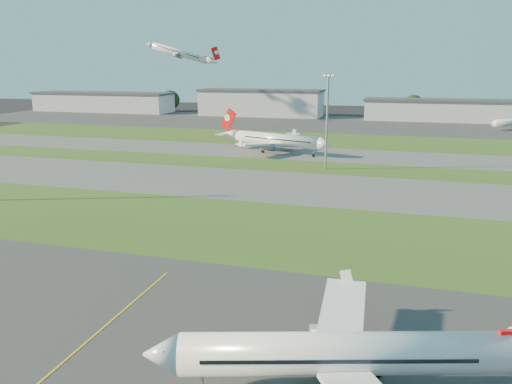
% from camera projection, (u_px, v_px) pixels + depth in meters
% --- Properties ---
extents(grass_strip_a, '(300.00, 34.00, 0.01)m').
position_uv_depth(grass_strip_a, '(196.00, 223.00, 90.21)').
color(grass_strip_a, '#374F1A').
rests_on(grass_strip_a, ground).
extents(taxiway_a, '(300.00, 32.00, 0.01)m').
position_uv_depth(taxiway_a, '(249.00, 184.00, 120.95)').
color(taxiway_a, '#515154').
rests_on(taxiway_a, ground).
extents(grass_strip_b, '(300.00, 18.00, 0.01)m').
position_uv_depth(grass_strip_b, '(275.00, 165.00, 144.23)').
color(grass_strip_b, '#374F1A').
rests_on(grass_strip_b, ground).
extents(taxiway_b, '(300.00, 26.00, 0.01)m').
position_uv_depth(taxiway_b, '(291.00, 153.00, 164.71)').
color(taxiway_b, '#515154').
rests_on(taxiway_b, ground).
extents(grass_strip_c, '(300.00, 40.00, 0.01)m').
position_uv_depth(grass_strip_c, '(309.00, 139.00, 195.45)').
color(grass_strip_c, '#374F1A').
rests_on(grass_strip_c, ground).
extents(apron_far, '(400.00, 80.00, 0.01)m').
position_uv_depth(apron_far, '(331.00, 123.00, 251.32)').
color(apron_far, '#333335').
rests_on(apron_far, ground).
extents(airliner_parked, '(34.24, 28.81, 10.99)m').
position_uv_depth(airliner_parked, '(351.00, 354.00, 42.12)').
color(airliner_parked, white).
rests_on(airliner_parked, ground).
extents(airliner_taxiing, '(37.94, 32.02, 12.28)m').
position_uv_depth(airliner_taxiing, '(276.00, 140.00, 163.94)').
color(airliner_taxiing, white).
rests_on(airliner_taxiing, ground).
extents(airliner_departing, '(34.39, 29.08, 11.19)m').
position_uv_depth(airliner_departing, '(180.00, 53.00, 261.38)').
color(airliner_departing, white).
extents(light_mast_centre, '(3.20, 0.70, 25.80)m').
position_uv_depth(light_mast_centre, '(327.00, 116.00, 134.69)').
color(light_mast_centre, gray).
rests_on(light_mast_centre, ground).
extents(hangar_far_west, '(91.80, 23.00, 12.20)m').
position_uv_depth(hangar_far_west, '(103.00, 102.00, 318.55)').
color(hangar_far_west, '#A9ACB1').
rests_on(hangar_far_west, ground).
extents(hangar_west, '(71.40, 23.00, 15.20)m').
position_uv_depth(hangar_west, '(261.00, 103.00, 289.64)').
color(hangar_west, '#A9ACB1').
rests_on(hangar_west, ground).
extents(hangar_east, '(81.60, 23.00, 11.20)m').
position_uv_depth(hangar_east, '(443.00, 110.00, 262.94)').
color(hangar_east, '#A9ACB1').
rests_on(hangar_east, ground).
extents(tree_far_west, '(11.00, 11.00, 12.00)m').
position_uv_depth(tree_far_west, '(63.00, 99.00, 341.45)').
color(tree_far_west, black).
rests_on(tree_far_west, ground).
extents(tree_west, '(12.10, 12.10, 13.20)m').
position_uv_depth(tree_west, '(170.00, 100.00, 321.40)').
color(tree_west, black).
rests_on(tree_west, ground).
extents(tree_mid_west, '(9.90, 9.90, 10.80)m').
position_uv_depth(tree_mid_west, '(307.00, 105.00, 293.53)').
color(tree_mid_west, black).
rests_on(tree_mid_west, ground).
extents(tree_mid_east, '(11.55, 11.55, 12.60)m').
position_uv_depth(tree_mid_east, '(413.00, 105.00, 279.77)').
color(tree_mid_east, black).
rests_on(tree_mid_east, ground).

